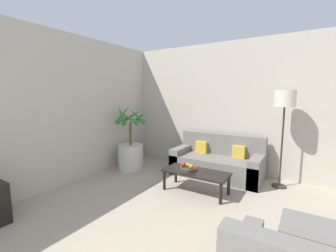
{
  "coord_description": "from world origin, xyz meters",
  "views": [
    {
      "loc": [
        0.41,
        1.51,
        1.6
      ],
      "look_at": [
        -1.94,
        5.27,
        1.0
      ],
      "focal_mm": 24.0,
      "sensor_mm": 36.0,
      "label": 1
    }
  ],
  "objects_px": {
    "potted_palm": "(131,150)",
    "orange_fruit": "(191,166)",
    "sofa_loveseat": "(217,162)",
    "apple_green": "(188,165)",
    "coffee_table": "(196,174)",
    "floor_lamp": "(285,104)",
    "apple_red": "(183,165)",
    "ottoman": "(310,244)",
    "fruit_bowl": "(188,169)"
  },
  "relations": [
    {
      "from": "sofa_loveseat",
      "to": "apple_red",
      "type": "height_order",
      "value": "sofa_loveseat"
    },
    {
      "from": "orange_fruit",
      "to": "ottoman",
      "type": "distance_m",
      "value": 1.89
    },
    {
      "from": "apple_green",
      "to": "fruit_bowl",
      "type": "bearing_deg",
      "value": -57.05
    },
    {
      "from": "coffee_table",
      "to": "apple_green",
      "type": "height_order",
      "value": "apple_green"
    },
    {
      "from": "floor_lamp",
      "to": "coffee_table",
      "type": "relative_size",
      "value": 1.56
    },
    {
      "from": "orange_fruit",
      "to": "coffee_table",
      "type": "bearing_deg",
      "value": 38.85
    },
    {
      "from": "floor_lamp",
      "to": "fruit_bowl",
      "type": "xyz_separation_m",
      "value": [
        -1.29,
        -1.0,
        -1.08
      ]
    },
    {
      "from": "fruit_bowl",
      "to": "coffee_table",
      "type": "bearing_deg",
      "value": 10.42
    },
    {
      "from": "orange_fruit",
      "to": "apple_red",
      "type": "bearing_deg",
      "value": 174.37
    },
    {
      "from": "coffee_table",
      "to": "apple_green",
      "type": "bearing_deg",
      "value": 177.06
    },
    {
      "from": "sofa_loveseat",
      "to": "coffee_table",
      "type": "height_order",
      "value": "sofa_loveseat"
    },
    {
      "from": "coffee_table",
      "to": "apple_red",
      "type": "distance_m",
      "value": 0.26
    },
    {
      "from": "apple_red",
      "to": "orange_fruit",
      "type": "relative_size",
      "value": 0.97
    },
    {
      "from": "apple_green",
      "to": "orange_fruit",
      "type": "bearing_deg",
      "value": -35.22
    },
    {
      "from": "apple_green",
      "to": "orange_fruit",
      "type": "relative_size",
      "value": 0.87
    },
    {
      "from": "apple_green",
      "to": "orange_fruit",
      "type": "xyz_separation_m",
      "value": [
        0.08,
        -0.06,
        0.01
      ]
    },
    {
      "from": "coffee_table",
      "to": "fruit_bowl",
      "type": "xyz_separation_m",
      "value": [
        -0.13,
        -0.02,
        0.07
      ]
    },
    {
      "from": "coffee_table",
      "to": "apple_green",
      "type": "distance_m",
      "value": 0.2
    },
    {
      "from": "sofa_loveseat",
      "to": "apple_green",
      "type": "xyz_separation_m",
      "value": [
        -0.18,
        -0.92,
        0.17
      ]
    },
    {
      "from": "apple_red",
      "to": "ottoman",
      "type": "xyz_separation_m",
      "value": [
        1.83,
        -0.84,
        -0.26
      ]
    },
    {
      "from": "apple_red",
      "to": "orange_fruit",
      "type": "distance_m",
      "value": 0.15
    },
    {
      "from": "orange_fruit",
      "to": "fruit_bowl",
      "type": "bearing_deg",
      "value": 156.19
    },
    {
      "from": "fruit_bowl",
      "to": "apple_green",
      "type": "distance_m",
      "value": 0.07
    },
    {
      "from": "fruit_bowl",
      "to": "apple_green",
      "type": "relative_size",
      "value": 4.06
    },
    {
      "from": "floor_lamp",
      "to": "apple_red",
      "type": "xyz_separation_m",
      "value": [
        -1.38,
        -1.02,
        -1.02
      ]
    },
    {
      "from": "potted_palm",
      "to": "sofa_loveseat",
      "type": "distance_m",
      "value": 1.85
    },
    {
      "from": "apple_red",
      "to": "ottoman",
      "type": "relative_size",
      "value": 0.15
    },
    {
      "from": "coffee_table",
      "to": "fruit_bowl",
      "type": "distance_m",
      "value": 0.15
    },
    {
      "from": "potted_palm",
      "to": "orange_fruit",
      "type": "distance_m",
      "value": 1.7
    },
    {
      "from": "coffee_table",
      "to": "fruit_bowl",
      "type": "height_order",
      "value": "fruit_bowl"
    },
    {
      "from": "orange_fruit",
      "to": "ottoman",
      "type": "xyz_separation_m",
      "value": [
        1.68,
        -0.83,
        -0.26
      ]
    },
    {
      "from": "coffee_table",
      "to": "orange_fruit",
      "type": "height_order",
      "value": "orange_fruit"
    },
    {
      "from": "potted_palm",
      "to": "coffee_table",
      "type": "height_order",
      "value": "potted_palm"
    },
    {
      "from": "fruit_bowl",
      "to": "ottoman",
      "type": "distance_m",
      "value": 1.95
    },
    {
      "from": "floor_lamp",
      "to": "ottoman",
      "type": "xyz_separation_m",
      "value": [
        0.45,
        -1.86,
        -1.27
      ]
    },
    {
      "from": "coffee_table",
      "to": "orange_fruit",
      "type": "relative_size",
      "value": 13.8
    },
    {
      "from": "potted_palm",
      "to": "apple_green",
      "type": "relative_size",
      "value": 20.75
    },
    {
      "from": "ottoman",
      "to": "coffee_table",
      "type": "bearing_deg",
      "value": 151.32
    },
    {
      "from": "apple_green",
      "to": "coffee_table",
      "type": "bearing_deg",
      "value": -2.94
    },
    {
      "from": "apple_green",
      "to": "ottoman",
      "type": "relative_size",
      "value": 0.13
    },
    {
      "from": "potted_palm",
      "to": "apple_green",
      "type": "height_order",
      "value": "potted_palm"
    },
    {
      "from": "potted_palm",
      "to": "apple_green",
      "type": "distance_m",
      "value": 1.6
    },
    {
      "from": "potted_palm",
      "to": "fruit_bowl",
      "type": "xyz_separation_m",
      "value": [
        1.59,
        -0.36,
        -0.04
      ]
    },
    {
      "from": "fruit_bowl",
      "to": "apple_red",
      "type": "bearing_deg",
      "value": -171.23
    },
    {
      "from": "sofa_loveseat",
      "to": "floor_lamp",
      "type": "distance_m",
      "value": 1.64
    },
    {
      "from": "potted_palm",
      "to": "coffee_table",
      "type": "bearing_deg",
      "value": -11.23
    },
    {
      "from": "orange_fruit",
      "to": "potted_palm",
      "type": "bearing_deg",
      "value": 166.63
    },
    {
      "from": "sofa_loveseat",
      "to": "apple_green",
      "type": "distance_m",
      "value": 0.95
    },
    {
      "from": "sofa_loveseat",
      "to": "floor_lamp",
      "type": "xyz_separation_m",
      "value": [
        1.13,
        0.06,
        1.19
      ]
    },
    {
      "from": "potted_palm",
      "to": "ottoman",
      "type": "relative_size",
      "value": 2.71
    }
  ]
}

